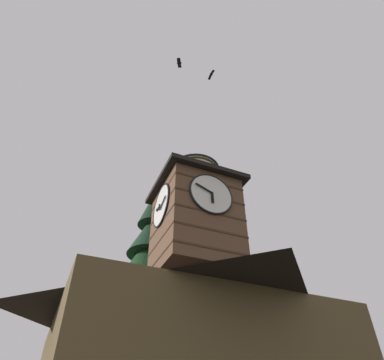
# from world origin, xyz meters

# --- Properties ---
(clock_tower) EXTENTS (4.38, 4.38, 7.56)m
(clock_tower) POSITION_xyz_m (-1.67, -0.44, 10.75)
(clock_tower) COLOR brown
(clock_tower) RESTS_ON building_main
(pine_tree_behind) EXTENTS (6.76, 6.76, 15.56)m
(pine_tree_behind) POSITION_xyz_m (-0.88, -5.44, 6.80)
(pine_tree_behind) COLOR #473323
(pine_tree_behind) RESTS_ON ground_plane
(moon) EXTENTS (1.42, 1.42, 1.42)m
(moon) POSITION_xyz_m (-15.24, -30.55, 11.28)
(moon) COLOR silver
(flying_bird_high) EXTENTS (0.20, 0.74, 0.14)m
(flying_bird_high) POSITION_xyz_m (-1.64, 2.22, 19.51)
(flying_bird_high) COLOR black
(flying_bird_low) EXTENTS (0.48, 0.64, 0.16)m
(flying_bird_low) POSITION_xyz_m (0.63, 2.63, 18.74)
(flying_bird_low) COLOR black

